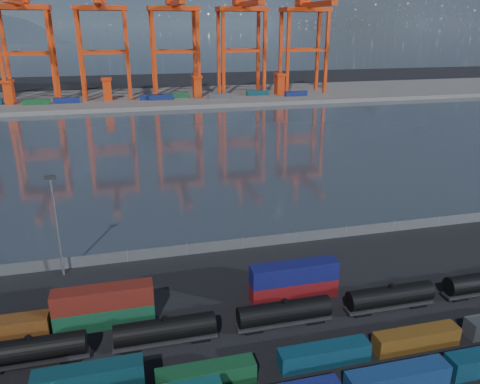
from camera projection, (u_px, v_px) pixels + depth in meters
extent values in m
plane|color=black|center=(300.00, 348.00, 57.65)|extent=(700.00, 700.00, 0.00)
plane|color=#2A333D|center=(184.00, 146.00, 153.49)|extent=(700.00, 700.00, 0.00)
cube|color=#514F4C|center=(157.00, 98.00, 248.99)|extent=(700.00, 70.00, 2.00)
cube|color=navy|center=(397.00, 379.00, 50.79)|extent=(11.75, 2.39, 2.55)
cube|color=#0B313A|center=(89.00, 377.00, 47.75)|extent=(11.02, 2.24, 2.39)
cube|color=#124424|center=(206.00, 376.00, 51.35)|extent=(11.02, 2.24, 2.39)
cube|color=#0D3448|center=(324.00, 355.00, 54.58)|extent=(11.02, 2.24, 2.39)
cube|color=brown|center=(416.00, 339.00, 57.40)|extent=(11.02, 2.24, 2.39)
cube|color=#12462B|center=(105.00, 316.00, 61.62)|extent=(12.85, 2.61, 2.78)
cube|color=maroon|center=(103.00, 297.00, 60.69)|extent=(12.85, 2.61, 2.78)
cube|color=maroon|center=(294.00, 289.00, 67.72)|extent=(12.85, 2.61, 2.78)
cube|color=#101352|center=(294.00, 272.00, 66.78)|extent=(12.85, 2.61, 2.78)
cylinder|color=black|center=(30.00, 349.00, 53.97)|extent=(12.41, 2.77, 2.77)
cylinder|color=black|center=(28.00, 338.00, 53.46)|extent=(0.76, 0.76, 0.48)
cube|color=black|center=(32.00, 360.00, 54.49)|extent=(12.89, 1.91, 0.38)
cube|color=black|center=(71.00, 357.00, 55.61)|extent=(2.39, 1.72, 0.57)
cylinder|color=black|center=(165.00, 329.00, 57.55)|extent=(12.41, 2.77, 2.77)
cylinder|color=black|center=(164.00, 319.00, 57.04)|extent=(0.76, 0.76, 0.48)
cube|color=black|center=(166.00, 340.00, 58.07)|extent=(12.89, 1.91, 0.38)
cube|color=black|center=(131.00, 348.00, 57.20)|extent=(2.39, 1.72, 0.57)
cube|color=black|center=(200.00, 337.00, 59.19)|extent=(2.39, 1.72, 0.57)
cylinder|color=black|center=(284.00, 311.00, 61.13)|extent=(12.41, 2.77, 2.77)
cylinder|color=black|center=(285.00, 301.00, 60.62)|extent=(0.76, 0.76, 0.48)
cube|color=black|center=(284.00, 321.00, 61.65)|extent=(12.89, 1.91, 0.38)
cube|color=black|center=(252.00, 329.00, 60.78)|extent=(2.39, 1.72, 0.57)
cube|color=black|center=(314.00, 319.00, 62.77)|extent=(2.39, 1.72, 0.57)
cylinder|color=black|center=(390.00, 296.00, 64.71)|extent=(12.41, 2.77, 2.77)
cylinder|color=black|center=(391.00, 286.00, 64.20)|extent=(0.76, 0.76, 0.48)
cube|color=black|center=(389.00, 305.00, 65.23)|extent=(12.89, 1.91, 0.38)
cube|color=black|center=(361.00, 312.00, 64.36)|extent=(2.39, 1.72, 0.57)
cube|color=black|center=(416.00, 303.00, 66.35)|extent=(2.39, 1.72, 0.57)
cube|color=black|center=(458.00, 297.00, 67.94)|extent=(2.39, 1.72, 0.57)
cube|color=#595B5E|center=(243.00, 243.00, 82.87)|extent=(160.00, 0.06, 2.00)
cylinder|color=slate|center=(64.00, 263.00, 75.91)|extent=(0.12, 0.12, 2.20)
cylinder|color=slate|center=(127.00, 256.00, 78.22)|extent=(0.12, 0.12, 2.20)
cylinder|color=slate|center=(187.00, 249.00, 80.53)|extent=(0.12, 0.12, 2.20)
cylinder|color=slate|center=(243.00, 243.00, 82.84)|extent=(0.12, 0.12, 2.20)
cylinder|color=slate|center=(296.00, 237.00, 85.15)|extent=(0.12, 0.12, 2.20)
cylinder|color=slate|center=(346.00, 231.00, 87.46)|extent=(0.12, 0.12, 2.20)
cylinder|color=slate|center=(394.00, 226.00, 89.77)|extent=(0.12, 0.12, 2.20)
cylinder|color=slate|center=(439.00, 221.00, 92.08)|extent=(0.12, 0.12, 2.20)
cylinder|color=slate|center=(57.00, 229.00, 71.76)|extent=(0.36, 0.36, 16.00)
cube|color=black|center=(50.00, 177.00, 68.96)|extent=(1.60, 0.40, 0.60)
cube|color=red|center=(1.00, 59.00, 215.23)|extent=(1.61, 1.61, 45.23)
cube|color=red|center=(6.00, 58.00, 226.24)|extent=(1.61, 1.61, 45.23)
cube|color=red|center=(52.00, 59.00, 220.34)|extent=(1.61, 1.61, 45.23)
cube|color=red|center=(55.00, 57.00, 231.34)|extent=(1.61, 1.61, 45.23)
cube|color=red|center=(26.00, 54.00, 217.02)|extent=(22.11, 1.41, 1.41)
cube|color=red|center=(30.00, 52.00, 228.03)|extent=(22.11, 1.41, 1.41)
cube|color=red|center=(21.00, 7.00, 215.67)|extent=(25.13, 14.07, 2.21)
cube|color=red|center=(15.00, 1.00, 203.98)|extent=(3.02, 48.24, 2.51)
cube|color=red|center=(80.00, 58.00, 223.31)|extent=(1.61, 1.61, 45.23)
cube|color=red|center=(82.00, 57.00, 234.32)|extent=(1.61, 1.61, 45.23)
cube|color=red|center=(128.00, 57.00, 228.42)|extent=(1.61, 1.61, 45.23)
cube|color=red|center=(127.00, 56.00, 239.43)|extent=(1.61, 1.61, 45.23)
cube|color=red|center=(104.00, 53.00, 225.10)|extent=(22.11, 1.41, 1.41)
cube|color=red|center=(104.00, 52.00, 236.11)|extent=(22.11, 1.41, 1.41)
cube|color=red|center=(100.00, 8.00, 223.75)|extent=(25.13, 14.07, 2.21)
cube|color=red|center=(99.00, 2.00, 212.07)|extent=(3.02, 48.24, 2.51)
cube|color=red|center=(154.00, 57.00, 231.40)|extent=(1.61, 1.61, 45.23)
cube|color=red|center=(153.00, 55.00, 242.41)|extent=(1.61, 1.61, 45.23)
cube|color=red|center=(198.00, 56.00, 236.50)|extent=(1.61, 1.61, 45.23)
cube|color=red|center=(195.00, 55.00, 247.51)|extent=(1.61, 1.61, 45.23)
cube|color=red|center=(176.00, 52.00, 233.19)|extent=(22.11, 1.41, 1.41)
cube|color=red|center=(174.00, 51.00, 244.20)|extent=(22.11, 1.41, 1.41)
cube|color=red|center=(173.00, 9.00, 231.83)|extent=(25.13, 14.07, 2.21)
cube|color=red|center=(176.00, 3.00, 220.15)|extent=(3.02, 48.24, 2.51)
cube|color=red|center=(223.00, 56.00, 239.48)|extent=(1.61, 1.61, 45.23)
cube|color=red|center=(219.00, 54.00, 250.49)|extent=(1.61, 1.61, 45.23)
cube|color=red|center=(265.00, 55.00, 244.59)|extent=(1.61, 1.61, 45.23)
cube|color=red|center=(258.00, 54.00, 255.60)|extent=(1.61, 1.61, 45.23)
cube|color=red|center=(244.00, 51.00, 241.27)|extent=(22.11, 1.41, 1.41)
cube|color=red|center=(239.00, 50.00, 252.28)|extent=(22.11, 1.41, 1.41)
cube|color=red|center=(241.00, 9.00, 239.92)|extent=(25.13, 14.07, 2.21)
cube|color=red|center=(247.00, 4.00, 228.23)|extent=(3.02, 48.24, 2.51)
cube|color=red|center=(239.00, 0.00, 242.06)|extent=(6.03, 8.04, 5.03)
cube|color=red|center=(288.00, 55.00, 247.57)|extent=(1.61, 1.61, 45.23)
cube|color=red|center=(280.00, 54.00, 258.57)|extent=(1.61, 1.61, 45.23)
cube|color=red|center=(326.00, 54.00, 252.67)|extent=(1.61, 1.61, 45.23)
cube|color=red|center=(318.00, 53.00, 263.68)|extent=(1.61, 1.61, 45.23)
cube|color=red|center=(308.00, 50.00, 249.36)|extent=(22.11, 1.41, 1.41)
cube|color=red|center=(299.00, 49.00, 260.36)|extent=(22.11, 1.41, 1.41)
cube|color=red|center=(305.00, 10.00, 248.00)|extent=(25.13, 14.07, 2.21)
cube|color=red|center=(314.00, 5.00, 236.32)|extent=(3.02, 48.24, 2.51)
cube|color=red|center=(303.00, 1.00, 250.15)|extent=(6.03, 8.04, 5.03)
cube|color=navy|center=(161.00, 97.00, 234.38)|extent=(12.00, 2.44, 2.60)
cube|color=navy|center=(296.00, 94.00, 247.28)|extent=(12.00, 2.44, 2.60)
cube|color=navy|center=(152.00, 97.00, 234.67)|extent=(12.00, 2.44, 2.60)
cube|color=#3F4244|center=(220.00, 96.00, 239.44)|extent=(12.00, 2.44, 2.60)
cube|color=#144C23|center=(36.00, 102.00, 220.45)|extent=(12.00, 2.44, 2.60)
cube|color=navy|center=(67.00, 100.00, 224.80)|extent=(12.00, 2.44, 2.60)
cube|color=#144C23|center=(177.00, 95.00, 240.77)|extent=(12.00, 2.44, 2.60)
cube|color=#0C3842|center=(258.00, 93.00, 250.12)|extent=(12.00, 2.44, 2.60)
cube|color=red|center=(9.00, 93.00, 221.67)|extent=(4.00, 6.00, 10.00)
cube|color=red|center=(7.00, 81.00, 219.82)|extent=(5.00, 7.00, 1.20)
cube|color=red|center=(107.00, 90.00, 232.07)|extent=(4.00, 6.00, 10.00)
cube|color=red|center=(106.00, 79.00, 230.21)|extent=(5.00, 7.00, 1.20)
cube|color=red|center=(197.00, 87.00, 242.46)|extent=(4.00, 6.00, 10.00)
cube|color=red|center=(197.00, 77.00, 240.61)|extent=(5.00, 7.00, 1.20)
cube|color=red|center=(279.00, 85.00, 252.86)|extent=(4.00, 6.00, 10.00)
cube|color=red|center=(280.00, 74.00, 251.00)|extent=(5.00, 7.00, 1.20)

